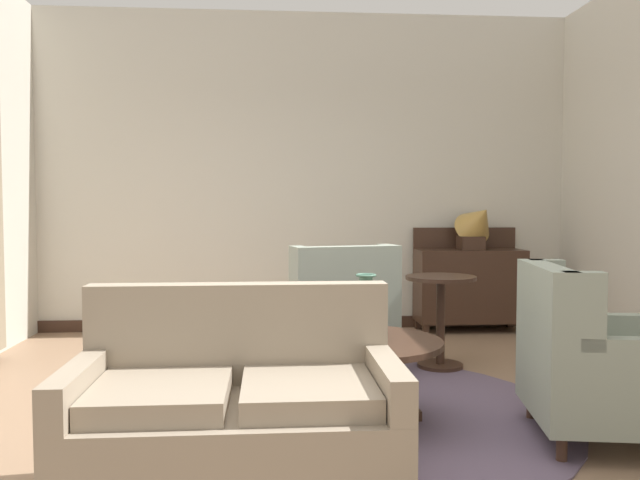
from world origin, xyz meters
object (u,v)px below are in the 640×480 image
object	(u,v)px
coffee_table	(362,354)
porcelain_vase	(366,311)
armchair_far_left	(336,318)
settee	(236,408)
armchair_foreground_right	(595,365)
gramophone	(478,223)
side_table	(441,313)
sideboard	(469,284)

from	to	relation	value
coffee_table	porcelain_vase	size ratio (longest dim) A/B	2.48
coffee_table	armchair_far_left	size ratio (longest dim) A/B	0.96
porcelain_vase	settee	bearing A→B (deg)	-127.60
armchair_foreground_right	gramophone	size ratio (longest dim) A/B	1.70
side_table	porcelain_vase	bearing A→B (deg)	-122.75
coffee_table	sideboard	bearing A→B (deg)	61.27
coffee_table	porcelain_vase	world-z (taller)	porcelain_vase
coffee_table	armchair_far_left	xyz separation A→B (m)	(-0.03, 1.20, 0.00)
porcelain_vase	armchair_foreground_right	distance (m)	1.30
settee	side_table	world-z (taller)	settee
settee	sideboard	distance (m)	4.28
armchair_far_left	sideboard	size ratio (longest dim) A/B	0.91
porcelain_vase	gramophone	distance (m)	3.09
porcelain_vase	armchair_far_left	distance (m)	1.18
gramophone	sideboard	bearing A→B (deg)	118.79
settee	gramophone	distance (m)	4.29
armchair_far_left	armchair_foreground_right	world-z (taller)	armchair_far_left
porcelain_vase	armchair_far_left	size ratio (longest dim) A/B	0.39
sideboard	gramophone	xyz separation A→B (m)	(0.05, -0.09, 0.64)
settee	sideboard	world-z (taller)	sideboard
settee	armchair_foreground_right	distance (m)	2.00
side_table	gramophone	distance (m)	1.75
porcelain_vase	armchair_far_left	world-z (taller)	armchair_far_left
coffee_table	gramophone	world-z (taller)	gramophone
settee	armchair_far_left	xyz separation A→B (m)	(0.67, 2.09, 0.03)
side_table	armchair_far_left	bearing A→B (deg)	-175.90
armchair_foreground_right	settee	bearing A→B (deg)	114.92
sideboard	porcelain_vase	bearing A→B (deg)	-118.63
armchair_far_left	side_table	size ratio (longest dim) A/B	1.35
porcelain_vase	side_table	bearing A→B (deg)	57.25
armchair_far_left	armchair_foreground_right	bearing A→B (deg)	115.43
settee	armchair_foreground_right	bearing A→B (deg)	15.09
armchair_foreground_right	gramophone	world-z (taller)	gramophone
porcelain_vase	gramophone	world-z (taller)	gramophone
porcelain_vase	sideboard	size ratio (longest dim) A/B	0.35
coffee_table	gramophone	size ratio (longest dim) A/B	1.67
settee	gramophone	size ratio (longest dim) A/B	2.51
side_table	sideboard	xyz separation A→B (m)	(0.71, 1.51, 0.03)
porcelain_vase	armchair_far_left	bearing A→B (deg)	92.81
armchair_foreground_right	side_table	xyz separation A→B (m)	(-0.43, 1.63, 0.03)
coffee_table	porcelain_vase	xyz separation A→B (m)	(0.03, 0.04, 0.25)
coffee_table	side_table	world-z (taller)	side_table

